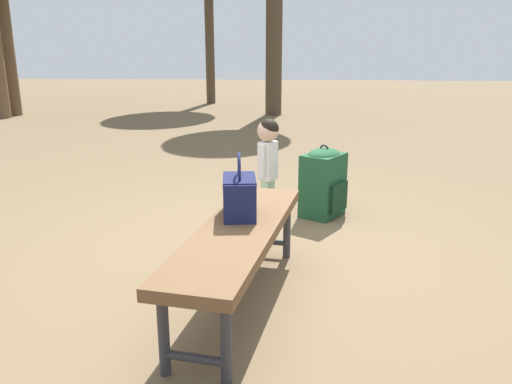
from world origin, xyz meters
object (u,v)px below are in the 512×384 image
object	(u,v)px
park_bench	(239,237)
handbag	(239,194)
backpack_large	(323,181)
child_standing	(268,155)

from	to	relation	value
park_bench	handbag	size ratio (longest dim) A/B	4.47
park_bench	backpack_large	world-z (taller)	backpack_large
handbag	child_standing	distance (m)	1.20
child_standing	backpack_large	size ratio (longest dim) A/B	1.39
park_bench	child_standing	distance (m)	1.40
backpack_large	child_standing	bearing A→B (deg)	114.55
handbag	backpack_large	bearing A→B (deg)	-21.56
park_bench	handbag	distance (m)	0.27
handbag	backpack_large	world-z (taller)	handbag
park_bench	child_standing	world-z (taller)	child_standing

